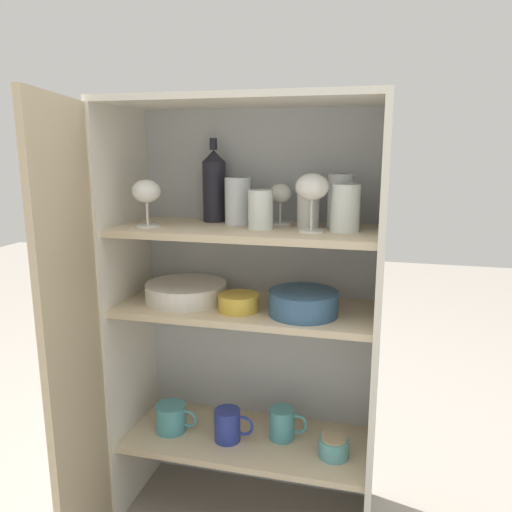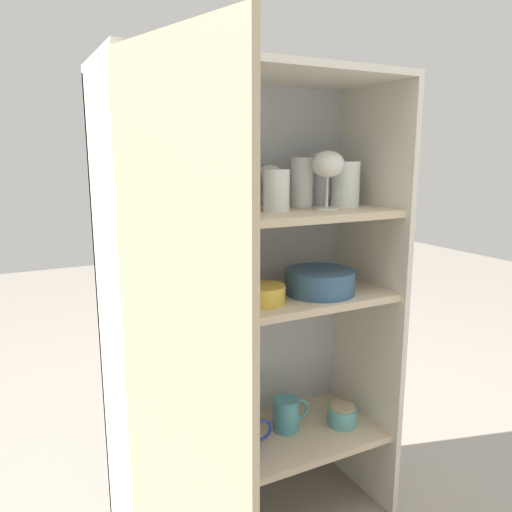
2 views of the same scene
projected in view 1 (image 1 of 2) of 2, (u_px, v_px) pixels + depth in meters
The scene contains 24 objects.
cupboard_back_panel at pixel (259, 308), 1.64m from camera, with size 0.78×0.02×1.26m, color #B2B7BC.
cupboard_side_left at pixel (130, 314), 1.58m from camera, with size 0.02×0.34×1.26m, color silver.
cupboard_side_right at pixel (377, 336), 1.40m from camera, with size 0.02×0.34×1.26m, color silver.
cupboard_top_panel at pixel (245, 100), 1.35m from camera, with size 0.78×0.34×0.02m, color silver.
shelf_board_lower at pixel (246, 439), 1.57m from camera, with size 0.74×0.31×0.02m, color beige.
shelf_board_middle at pixel (246, 309), 1.48m from camera, with size 0.74×0.31×0.02m, color beige.
shelf_board_upper at pixel (245, 231), 1.43m from camera, with size 0.74×0.31×0.02m, color beige.
cupboard_door at pixel (76, 361), 1.23m from camera, with size 0.12×0.38×1.26m.
tumbler_glass_0 at pixel (261, 209), 1.39m from camera, with size 0.07×0.07×0.11m.
tumbler_glass_1 at pixel (238, 201), 1.47m from camera, with size 0.08×0.08×0.14m.
tumbler_glass_2 at pixel (308, 203), 1.42m from camera, with size 0.06×0.06×0.14m.
tumbler_glass_3 at pixel (340, 201), 1.42m from camera, with size 0.07×0.07×0.15m.
tumbler_glass_4 at pixel (345, 208), 1.34m from camera, with size 0.08×0.08×0.13m.
wine_glass_0 at pixel (146, 193), 1.42m from camera, with size 0.08×0.08×0.14m.
wine_glass_1 at pixel (312, 189), 1.32m from camera, with size 0.09×0.09×0.16m.
wine_glass_2 at pixel (280, 196), 1.47m from camera, with size 0.07×0.07×0.12m.
wine_bottle at pixel (214, 185), 1.52m from camera, with size 0.07×0.07×0.25m.
plate_stack_white at pixel (186, 291), 1.53m from camera, with size 0.25×0.25×0.05m.
mixing_bowl_large at pixel (303, 302), 1.39m from camera, with size 0.19×0.19×0.07m.
serving_bowl_small at pixel (239, 301), 1.43m from camera, with size 0.12×0.12×0.05m.
coffee_mug_primary at pixel (228, 425), 1.54m from camera, with size 0.12×0.08×0.10m.
coffee_mug_extra_1 at pixel (283, 423), 1.55m from camera, with size 0.12×0.08×0.10m.
coffee_mug_extra_2 at pixel (172, 418), 1.59m from camera, with size 0.14×0.10×0.09m.
storage_jar at pixel (334, 447), 1.46m from camera, with size 0.09×0.09×0.06m.
Camera 1 is at (0.38, -1.21, 1.14)m, focal length 35.00 mm.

